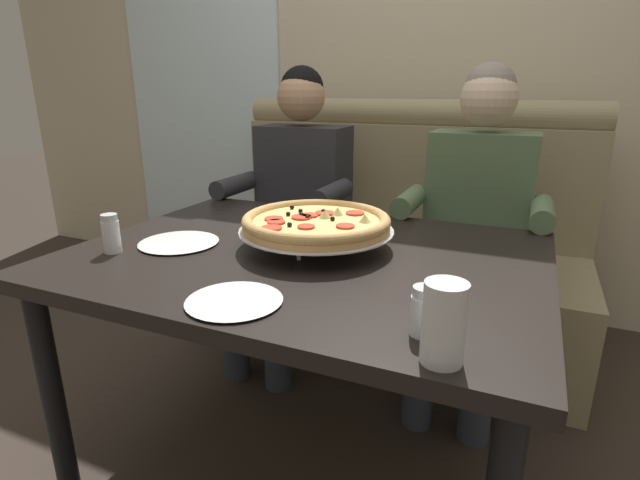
{
  "coord_description": "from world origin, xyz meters",
  "views": [
    {
      "loc": [
        0.56,
        -1.18,
        1.18
      ],
      "look_at": [
        0.04,
        0.01,
        0.77
      ],
      "focal_mm": 27.1,
      "sensor_mm": 36.0,
      "label": 1
    }
  ],
  "objects": [
    {
      "name": "pizza",
      "position": [
        0.01,
        0.05,
        0.81
      ],
      "size": [
        0.45,
        0.45,
        0.11
      ],
      "color": "silver",
      "rests_on": "dining_table"
    },
    {
      "name": "dining_table",
      "position": [
        0.0,
        0.0,
        0.65
      ],
      "size": [
        1.31,
        0.99,
        0.73
      ],
      "color": "black",
      "rests_on": "ground_plane"
    },
    {
      "name": "diner_left",
      "position": [
        -0.39,
        0.7,
        0.71
      ],
      "size": [
        0.54,
        0.64,
        1.27
      ],
      "color": "#2D3342",
      "rests_on": "ground_plane"
    },
    {
      "name": "ground_plane",
      "position": [
        0.0,
        0.0,
        0.0
      ],
      "size": [
        16.0,
        16.0,
        0.0
      ],
      "primitive_type": "plane",
      "color": "#382D26"
    },
    {
      "name": "diner_right",
      "position": [
        0.39,
        0.7,
        0.71
      ],
      "size": [
        0.54,
        0.64,
        1.27
      ],
      "color": "#2D3342",
      "rests_on": "ground_plane"
    },
    {
      "name": "window_panel",
      "position": [
        -1.41,
        1.46,
        1.4
      ],
      "size": [
        1.1,
        0.02,
        2.8
      ],
      "primitive_type": "cube",
      "color": "white",
      "rests_on": "ground_plane"
    },
    {
      "name": "patio_chair",
      "position": [
        -1.26,
        2.23,
        0.52
      ],
      "size": [
        0.4,
        0.4,
        0.86
      ],
      "color": "black",
      "rests_on": "ground_plane"
    },
    {
      "name": "booth_bench",
      "position": [
        0.0,
        0.96,
        0.4
      ],
      "size": [
        1.73,
        0.78,
        1.13
      ],
      "color": "#998966",
      "rests_on": "ground_plane"
    },
    {
      "name": "drinking_glass",
      "position": [
        0.46,
        -0.43,
        0.8
      ],
      "size": [
        0.07,
        0.07,
        0.15
      ],
      "color": "silver",
      "rests_on": "dining_table"
    },
    {
      "name": "plate_near_right",
      "position": [
        -0.38,
        -0.09,
        0.74
      ],
      "size": [
        0.24,
        0.24,
        0.02
      ],
      "color": "white",
      "rests_on": "dining_table"
    },
    {
      "name": "plate_near_left",
      "position": [
        0.01,
        -0.37,
        0.74
      ],
      "size": [
        0.21,
        0.21,
        0.02
      ],
      "color": "white",
      "rests_on": "dining_table"
    },
    {
      "name": "shaker_oregano",
      "position": [
        0.41,
        -0.35,
        0.78
      ],
      "size": [
        0.05,
        0.05,
        0.1
      ],
      "color": "white",
      "rests_on": "dining_table"
    },
    {
      "name": "shaker_pepper_flakes",
      "position": [
        -0.5,
        -0.23,
        0.78
      ],
      "size": [
        0.05,
        0.05,
        0.11
      ],
      "color": "white",
      "rests_on": "dining_table"
    },
    {
      "name": "back_wall_with_window",
      "position": [
        0.0,
        1.53,
        1.4
      ],
      "size": [
        6.0,
        0.12,
        2.8
      ],
      "primitive_type": "cube",
      "color": "beige",
      "rests_on": "ground_plane"
    }
  ]
}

